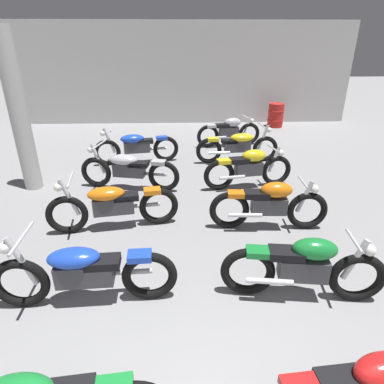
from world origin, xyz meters
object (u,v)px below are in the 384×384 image
object	(u,v)px
motorcycle_left_row_1	(84,272)
motorcycle_right_row_4	(238,145)
motorcycle_left_row_3	(128,169)
motorcycle_right_row_5	(229,131)
motorcycle_right_row_1	(304,267)
support_pillar	(19,114)
motorcycle_left_row_2	(113,204)
motorcycle_right_row_2	(270,204)
motorcycle_right_row_3	(249,167)
motorcycle_left_row_4	(136,146)
oil_drum	(276,115)

from	to	relation	value
motorcycle_left_row_1	motorcycle_right_row_4	size ratio (longest dim) A/B	1.00
motorcycle_left_row_3	motorcycle_right_row_5	bearing A→B (deg)	50.20
motorcycle_left_row_1	motorcycle_right_row_1	bearing A→B (deg)	-0.27
motorcycle_right_row_1	motorcycle_right_row_5	bearing A→B (deg)	89.78
support_pillar	motorcycle_left_row_1	distance (m)	4.25
motorcycle_left_row_2	motorcycle_right_row_5	world-z (taller)	motorcycle_left_row_2
motorcycle_right_row_4	motorcycle_right_row_2	bearing A→B (deg)	-90.63
motorcycle_right_row_3	motorcycle_right_row_4	xyz separation A→B (m)	(0.04, 1.64, -0.01)
motorcycle_left_row_4	motorcycle_right_row_3	world-z (taller)	motorcycle_left_row_4
support_pillar	motorcycle_right_row_3	world-z (taller)	support_pillar
motorcycle_left_row_1	motorcycle_right_row_2	xyz separation A→B (m)	(2.62, 1.64, 0.01)
motorcycle_left_row_4	motorcycle_right_row_5	bearing A→B (deg)	29.12
support_pillar	oil_drum	distance (m)	8.69
motorcycle_left_row_4	oil_drum	world-z (taller)	motorcycle_left_row_4
motorcycle_left_row_2	motorcycle_right_row_1	xyz separation A→B (m)	(2.59, -1.76, 0.01)
motorcycle_right_row_2	motorcycle_right_row_4	size ratio (longest dim) A/B	0.91
motorcycle_right_row_2	motorcycle_right_row_3	distance (m)	1.73
motorcycle_left_row_2	motorcycle_right_row_1	bearing A→B (deg)	-34.12
motorcycle_right_row_1	motorcycle_right_row_3	xyz separation A→B (m)	(0.01, 3.38, 0.00)
motorcycle_left_row_1	motorcycle_right_row_5	xyz separation A→B (m)	(2.64, 6.50, 0.01)
motorcycle_right_row_4	motorcycle_right_row_5	size ratio (longest dim) A/B	1.11
motorcycle_right_row_2	support_pillar	bearing A→B (deg)	157.83
motorcycle_right_row_3	motorcycle_right_row_4	bearing A→B (deg)	88.72
motorcycle_right_row_2	oil_drum	size ratio (longest dim) A/B	2.32
motorcycle_left_row_1	support_pillar	bearing A→B (deg)	119.98
support_pillar	motorcycle_right_row_2	distance (m)	5.17
motorcycle_left_row_1	motorcycle_right_row_4	bearing A→B (deg)	62.07
motorcycle_left_row_3	oil_drum	bearing A→B (deg)	49.76
motorcycle_left_row_3	motorcycle_right_row_2	world-z (taller)	motorcycle_left_row_3
motorcycle_left_row_3	motorcycle_right_row_1	bearing A→B (deg)	-53.09
support_pillar	oil_drum	xyz separation A→B (m)	(6.75, 5.35, -1.18)
motorcycle_left_row_3	motorcycle_right_row_2	size ratio (longest dim) A/B	1.09
motorcycle_left_row_2	motorcycle_right_row_1	world-z (taller)	motorcycle_left_row_2
motorcycle_left_row_4	motorcycle_right_row_5	xyz separation A→B (m)	(2.61, 1.45, 0.01)
motorcycle_left_row_2	motorcycle_left_row_1	bearing A→B (deg)	-90.72
motorcycle_left_row_3	motorcycle_right_row_5	size ratio (longest dim) A/B	1.10
motorcycle_right_row_5	support_pillar	bearing A→B (deg)	-147.80
motorcycle_right_row_2	motorcycle_left_row_1	bearing A→B (deg)	-147.90
motorcycle_right_row_4	oil_drum	xyz separation A→B (m)	(2.05, 3.88, -0.03)
motorcycle_right_row_5	oil_drum	xyz separation A→B (m)	(2.07, 2.40, -0.03)
motorcycle_left_row_1	motorcycle_right_row_5	bearing A→B (deg)	67.89
motorcycle_left_row_1	motorcycle_left_row_2	size ratio (longest dim) A/B	1.01
support_pillar	motorcycle_right_row_1	bearing A→B (deg)	-37.36
oil_drum	motorcycle_right_row_4	bearing A→B (deg)	-117.85
motorcycle_right_row_3	motorcycle_left_row_3	bearing A→B (deg)	179.51
support_pillar	motorcycle_left_row_1	world-z (taller)	support_pillar
support_pillar	motorcycle_left_row_3	xyz separation A→B (m)	(2.10, -0.15, -1.15)
motorcycle_left_row_4	motorcycle_right_row_2	world-z (taller)	motorcycle_left_row_4
motorcycle_left_row_3	motorcycle_right_row_3	distance (m)	2.57
motorcycle_left_row_4	motorcycle_right_row_5	world-z (taller)	motorcycle_left_row_4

